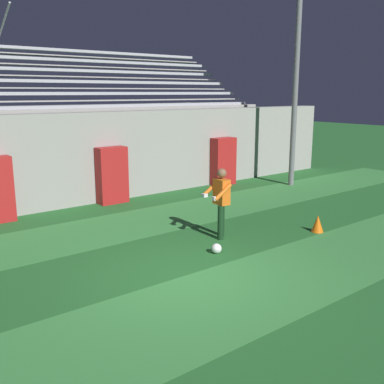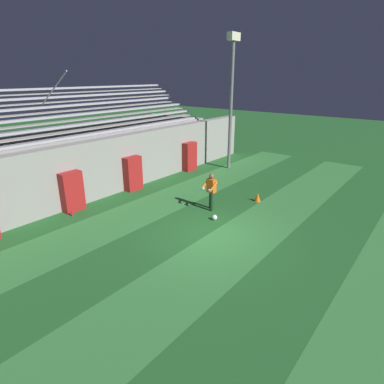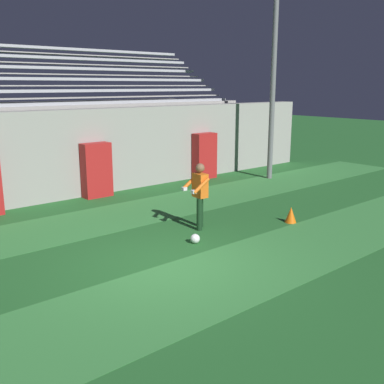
% 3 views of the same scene
% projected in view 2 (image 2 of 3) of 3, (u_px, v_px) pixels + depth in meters
% --- Properties ---
extents(ground_plane, '(80.00, 80.00, 0.00)m').
position_uv_depth(ground_plane, '(206.00, 235.00, 11.98)').
color(ground_plane, '#236028').
extents(turf_stripe_mid, '(28.00, 2.39, 0.01)m').
position_uv_depth(turf_stripe_mid, '(234.00, 245.00, 11.27)').
color(turf_stripe_mid, '#38843D').
rests_on(turf_stripe_mid, ground).
extents(turf_stripe_far, '(28.00, 2.39, 0.01)m').
position_uv_depth(turf_stripe_far, '(141.00, 211.00, 14.07)').
color(turf_stripe_far, '#38843D').
rests_on(turf_stripe_far, ground).
extents(back_wall, '(24.00, 0.60, 2.80)m').
position_uv_depth(back_wall, '(97.00, 169.00, 15.30)').
color(back_wall, '#999691').
rests_on(back_wall, ground).
extents(padding_pillar_gate_left, '(0.93, 0.44, 1.75)m').
position_uv_depth(padding_pillar_gate_left, '(72.00, 192.00, 13.88)').
color(padding_pillar_gate_left, '#B21E1E').
rests_on(padding_pillar_gate_left, ground).
extents(padding_pillar_gate_right, '(0.93, 0.44, 1.75)m').
position_uv_depth(padding_pillar_gate_right, '(133.00, 174.00, 16.43)').
color(padding_pillar_gate_right, '#B21E1E').
rests_on(padding_pillar_gate_right, ground).
extents(padding_pillar_far_right, '(0.93, 0.44, 1.75)m').
position_uv_depth(padding_pillar_far_right, '(190.00, 157.00, 19.84)').
color(padding_pillar_far_right, '#B21E1E').
rests_on(padding_pillar_far_right, ground).
extents(bleacher_stand, '(18.00, 4.75, 5.83)m').
position_uv_depth(bleacher_stand, '(66.00, 158.00, 16.84)').
color(bleacher_stand, '#999691').
rests_on(bleacher_stand, ground).
extents(floodlight_pole, '(0.90, 0.36, 7.88)m').
position_uv_depth(floodlight_pole, '(232.00, 86.00, 18.89)').
color(floodlight_pole, slate).
rests_on(floodlight_pole, ground).
extents(goalkeeper, '(0.60, 0.61, 1.67)m').
position_uv_depth(goalkeeper, '(211.00, 189.00, 13.93)').
color(goalkeeper, '#143319').
rests_on(goalkeeper, ground).
extents(soccer_ball, '(0.22, 0.22, 0.22)m').
position_uv_depth(soccer_ball, '(215.00, 217.00, 13.20)').
color(soccer_ball, white).
rests_on(soccer_ball, ground).
extents(traffic_cone, '(0.30, 0.30, 0.42)m').
position_uv_depth(traffic_cone, '(258.00, 197.00, 15.12)').
color(traffic_cone, orange).
rests_on(traffic_cone, ground).
extents(water_bottle, '(0.07, 0.07, 0.24)m').
position_uv_depth(water_bottle, '(72.00, 214.00, 13.55)').
color(water_bottle, red).
rests_on(water_bottle, ground).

